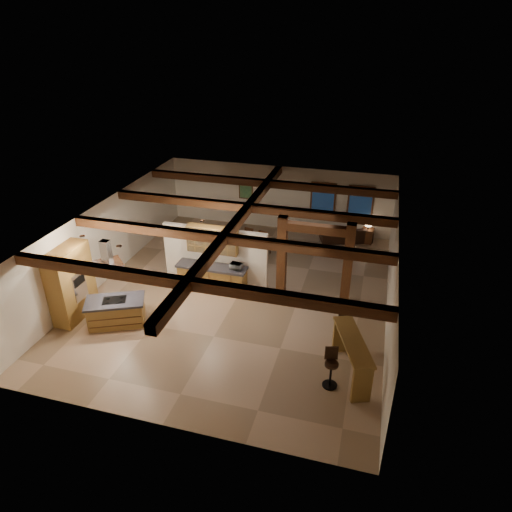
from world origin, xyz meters
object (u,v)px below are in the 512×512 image
Objects in this scene: kitchen_island at (116,312)px; dining_table at (244,250)px; bar_counter at (352,352)px; sofa at (346,234)px.

dining_table is at bearing 65.26° from kitchen_island.
kitchen_island is at bearing -116.18° from dining_table.
dining_table is at bearing 129.40° from bar_counter.
sofa reaches higher than dining_table.
kitchen_island is 0.90× the size of bar_counter.
dining_table is 0.80× the size of bar_counter.
dining_table is (2.50, 5.42, -0.13)m from kitchen_island.
bar_counter is (4.77, -5.81, 0.46)m from dining_table.
kitchen_island reaches higher than sofa.
sofa is at bearing 96.40° from bar_counter.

